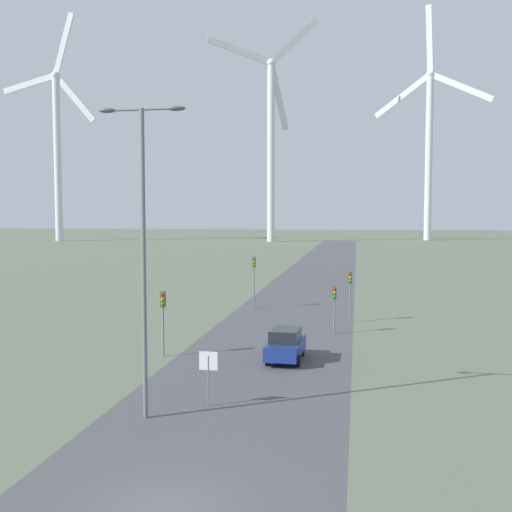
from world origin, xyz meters
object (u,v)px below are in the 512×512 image
object	(u,v)px
streetlamp	(143,231)
wind_turbine_left	(271,134)
traffic_light_post_mid_left	(254,271)
car_approaching	(285,345)
traffic_light_post_mid_right	(350,285)
traffic_light_post_near_left	(163,309)
traffic_light_post_near_right	(334,299)
wind_turbine_center	(429,139)
wind_turbine_far_left	(57,141)
stop_sign_near	(208,368)

from	to	relation	value
streetlamp	wind_turbine_left	bearing A→B (deg)	96.33
traffic_light_post_mid_left	car_approaching	distance (m)	18.97
traffic_light_post_mid_right	car_approaching	size ratio (longest dim) A/B	0.93
streetlamp	car_approaching	distance (m)	13.07
traffic_light_post_near_left	car_approaching	size ratio (longest dim) A/B	0.91
traffic_light_post_mid_right	car_approaching	world-z (taller)	traffic_light_post_mid_right
traffic_light_post_mid_left	traffic_light_post_near_right	bearing A→B (deg)	-53.93
wind_turbine_center	streetlamp	bearing A→B (deg)	-99.93
traffic_light_post_near_left	wind_turbine_left	distance (m)	147.18
wind_turbine_far_left	traffic_light_post_near_left	bearing A→B (deg)	-60.15
stop_sign_near	traffic_light_post_mid_right	distance (m)	21.99
traffic_light_post_mid_right	car_approaching	bearing A→B (deg)	-104.94
streetlamp	traffic_light_post_mid_left	world-z (taller)	streetlamp
traffic_light_post_near_right	wind_turbine_left	distance (m)	140.53
wind_turbine_far_left	traffic_light_post_near_right	bearing A→B (deg)	-55.63
traffic_light_post_mid_left	car_approaching	bearing A→B (deg)	-74.79
traffic_light_post_near_right	car_approaching	xyz separation A→B (m)	(-2.41, -8.08, -1.52)
stop_sign_near	traffic_light_post_mid_right	xyz separation A→B (m)	(5.71, 21.21, 1.18)
traffic_light_post_near_right	wind_turbine_far_left	xyz separation A→B (m)	(-88.31, 129.11, 27.80)
wind_turbine_far_left	traffic_light_post_mid_left	bearing A→B (deg)	-55.77
wind_turbine_left	traffic_light_post_near_left	bearing A→B (deg)	-84.27
traffic_light_post_near_left	wind_turbine_center	distance (m)	167.09
car_approaching	wind_turbine_left	size ratio (longest dim) A/B	0.06
traffic_light_post_near_right	traffic_light_post_mid_left	xyz separation A→B (m)	(-7.34, 10.08, 0.85)
traffic_light_post_mid_left	car_approaching	size ratio (longest dim) A/B	1.08
wind_turbine_center	wind_turbine_far_left	bearing A→B (deg)	-167.86
stop_sign_near	wind_turbine_center	bearing A→B (deg)	80.66
traffic_light_post_near_right	traffic_light_post_mid_left	world-z (taller)	traffic_light_post_mid_left
traffic_light_post_near_left	traffic_light_post_mid_right	distance (m)	16.64
streetlamp	car_approaching	xyz separation A→B (m)	(4.44, 10.34, -6.65)
traffic_light_post_near_right	wind_turbine_center	world-z (taller)	wind_turbine_center
traffic_light_post_mid_right	wind_turbine_center	size ratio (longest dim) A/B	0.05
stop_sign_near	wind_turbine_left	distance (m)	156.01
traffic_light_post_near_right	wind_turbine_far_left	distance (m)	158.88
stop_sign_near	wind_turbine_far_left	bearing A→B (deg)	119.86
traffic_light_post_near_left	wind_turbine_center	bearing A→B (deg)	78.55
streetlamp	traffic_light_post_near_left	size ratio (longest dim) A/B	3.27
traffic_light_post_mid_right	wind_turbine_center	xyz separation A→B (m)	(22.19, 148.42, 28.59)
traffic_light_post_near_left	wind_turbine_far_left	world-z (taller)	wind_turbine_far_left
car_approaching	wind_turbine_center	size ratio (longest dim) A/B	0.06
traffic_light_post_mid_right	wind_turbine_far_left	distance (m)	155.60
traffic_light_post_near_right	car_approaching	size ratio (longest dim) A/B	0.79
stop_sign_near	traffic_light_post_mid_right	bearing A→B (deg)	74.94
stop_sign_near	wind_turbine_left	xyz separation A→B (m)	(-19.19, 151.89, 30.02)
traffic_light_post_near_right	car_approaching	world-z (taller)	traffic_light_post_near_right
streetlamp	stop_sign_near	size ratio (longest dim) A/B	5.22
streetlamp	wind_turbine_center	world-z (taller)	wind_turbine_center
traffic_light_post_near_left	traffic_light_post_mid_left	size ratio (longest dim) A/B	0.84
car_approaching	wind_turbine_far_left	world-z (taller)	wind_turbine_far_left
traffic_light_post_near_right	car_approaching	distance (m)	8.57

